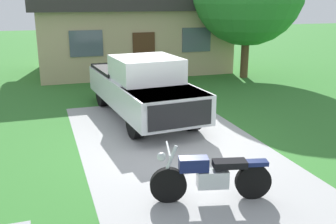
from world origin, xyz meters
name	(u,v)px	position (x,y,z in m)	size (l,w,h in m)	color
ground_plane	(173,147)	(0.00, 0.00, 0.00)	(80.00, 80.00, 0.00)	#33742D
driveway_pad	(173,147)	(0.00, 0.00, 0.00)	(4.51, 8.74, 0.01)	#A0A0A0
motorcycle	(210,176)	(-0.23, -2.71, 0.47)	(2.18, 0.86, 1.09)	black
pickup_truck	(141,86)	(-0.06, 2.84, 0.95)	(2.47, 5.77, 1.90)	black
neighbor_house	(131,35)	(1.50, 10.89, 1.79)	(9.60, 5.60, 3.50)	tan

